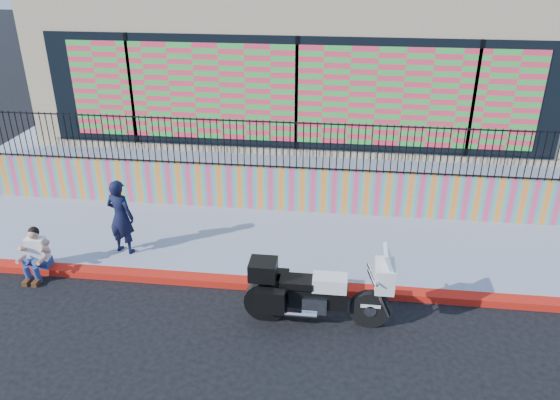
# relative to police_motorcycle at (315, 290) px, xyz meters

# --- Properties ---
(ground) EXTENTS (90.00, 90.00, 0.00)m
(ground) POSITION_rel_police_motorcycle_xyz_m (-0.85, 0.94, -0.67)
(ground) COLOR black
(ground) RESTS_ON ground
(red_curb) EXTENTS (16.00, 0.30, 0.15)m
(red_curb) POSITION_rel_police_motorcycle_xyz_m (-0.85, 0.94, -0.60)
(red_curb) COLOR red
(red_curb) RESTS_ON ground
(sidewalk) EXTENTS (16.00, 3.00, 0.15)m
(sidewalk) POSITION_rel_police_motorcycle_xyz_m (-0.85, 2.59, -0.60)
(sidewalk) COLOR #878CA2
(sidewalk) RESTS_ON ground
(mural_wall) EXTENTS (16.00, 0.20, 1.10)m
(mural_wall) POSITION_rel_police_motorcycle_xyz_m (-0.85, 4.19, 0.03)
(mural_wall) COLOR #E83D6B
(mural_wall) RESTS_ON sidewalk
(metal_fence) EXTENTS (15.80, 0.04, 1.20)m
(metal_fence) POSITION_rel_police_motorcycle_xyz_m (-0.85, 4.19, 1.18)
(metal_fence) COLOR black
(metal_fence) RESTS_ON mural_wall
(elevated_platform) EXTENTS (16.00, 10.00, 1.25)m
(elevated_platform) POSITION_rel_police_motorcycle_xyz_m (-0.85, 9.29, -0.05)
(elevated_platform) COLOR #878CA2
(elevated_platform) RESTS_ON ground
(storefront_building) EXTENTS (14.00, 8.06, 4.00)m
(storefront_building) POSITION_rel_police_motorcycle_xyz_m (-0.85, 9.08, 2.58)
(storefront_building) COLOR tan
(storefront_building) RESTS_ON elevated_platform
(police_motorcycle) EXTENTS (2.58, 0.85, 1.60)m
(police_motorcycle) POSITION_rel_police_motorcycle_xyz_m (0.00, 0.00, 0.00)
(police_motorcycle) COLOR black
(police_motorcycle) RESTS_ON ground
(police_officer) EXTENTS (0.69, 0.53, 1.67)m
(police_officer) POSITION_rel_police_motorcycle_xyz_m (-4.24, 1.73, 0.31)
(police_officer) COLOR black
(police_officer) RESTS_ON sidewalk
(seated_man) EXTENTS (0.54, 0.71, 1.06)m
(seated_man) POSITION_rel_police_motorcycle_xyz_m (-5.72, 0.75, -0.22)
(seated_man) COLOR navy
(seated_man) RESTS_ON ground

